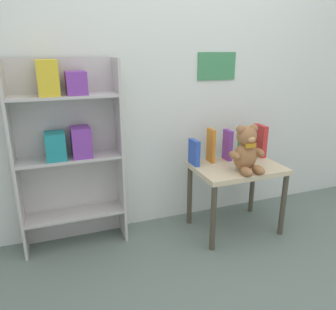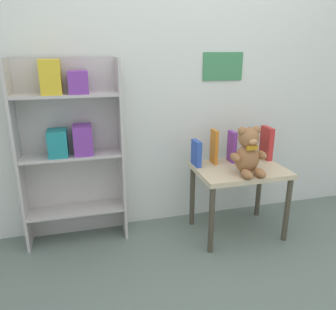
{
  "view_description": "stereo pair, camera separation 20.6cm",
  "coord_description": "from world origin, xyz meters",
  "px_view_note": "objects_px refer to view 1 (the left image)",
  "views": [
    {
      "loc": [
        -0.94,
        -1.04,
        1.36
      ],
      "look_at": [
        -0.19,
        0.99,
        0.66
      ],
      "focal_mm": 35.0,
      "sensor_mm": 36.0,
      "label": 1
    },
    {
      "loc": [
        -0.75,
        -1.11,
        1.36
      ],
      "look_at": [
        -0.19,
        0.99,
        0.66
      ],
      "focal_mm": 35.0,
      "sensor_mm": 36.0,
      "label": 2
    }
  ],
  "objects_px": {
    "bookshelf_side": "(68,144)",
    "book_standing_orange": "(211,146)",
    "book_standing_blue": "(194,152)",
    "book_standing_green": "(244,146)",
    "book_standing_red": "(260,141)",
    "book_standing_purple": "(228,145)",
    "display_table": "(237,175)",
    "teddy_bear": "(247,150)"
  },
  "relations": [
    {
      "from": "book_standing_purple",
      "to": "book_standing_red",
      "type": "height_order",
      "value": "book_standing_red"
    },
    {
      "from": "book_standing_orange",
      "to": "bookshelf_side",
      "type": "bearing_deg",
      "value": 174.39
    },
    {
      "from": "book_standing_green",
      "to": "display_table",
      "type": "bearing_deg",
      "value": -134.14
    },
    {
      "from": "display_table",
      "to": "teddy_bear",
      "type": "height_order",
      "value": "teddy_bear"
    },
    {
      "from": "book_standing_purple",
      "to": "book_standing_green",
      "type": "xyz_separation_m",
      "value": [
        0.15,
        -0.0,
        -0.02
      ]
    },
    {
      "from": "bookshelf_side",
      "to": "book_standing_green",
      "type": "height_order",
      "value": "bookshelf_side"
    },
    {
      "from": "display_table",
      "to": "book_standing_orange",
      "type": "distance_m",
      "value": 0.3
    },
    {
      "from": "book_standing_green",
      "to": "book_standing_orange",
      "type": "bearing_deg",
      "value": 179.55
    },
    {
      "from": "bookshelf_side",
      "to": "display_table",
      "type": "relative_size",
      "value": 2.02
    },
    {
      "from": "book_standing_blue",
      "to": "book_standing_purple",
      "type": "bearing_deg",
      "value": 1.44
    },
    {
      "from": "bookshelf_side",
      "to": "book_standing_orange",
      "type": "relative_size",
      "value": 5.05
    },
    {
      "from": "bookshelf_side",
      "to": "book_standing_purple",
      "type": "relative_size",
      "value": 5.5
    },
    {
      "from": "teddy_bear",
      "to": "book_standing_red",
      "type": "xyz_separation_m",
      "value": [
        0.3,
        0.26,
        -0.02
      ]
    },
    {
      "from": "book_standing_purple",
      "to": "book_standing_red",
      "type": "distance_m",
      "value": 0.3
    },
    {
      "from": "book_standing_blue",
      "to": "book_standing_orange",
      "type": "xyz_separation_m",
      "value": [
        0.15,
        0.02,
        0.03
      ]
    },
    {
      "from": "teddy_bear",
      "to": "book_standing_orange",
      "type": "xyz_separation_m",
      "value": [
        -0.14,
        0.27,
        -0.02
      ]
    },
    {
      "from": "book_standing_green",
      "to": "book_standing_red",
      "type": "relative_size",
      "value": 0.76
    },
    {
      "from": "book_standing_blue",
      "to": "display_table",
      "type": "bearing_deg",
      "value": -27.03
    },
    {
      "from": "book_standing_blue",
      "to": "book_standing_red",
      "type": "height_order",
      "value": "book_standing_red"
    },
    {
      "from": "display_table",
      "to": "book_standing_orange",
      "type": "bearing_deg",
      "value": 133.71
    },
    {
      "from": "book_standing_green",
      "to": "book_standing_red",
      "type": "height_order",
      "value": "book_standing_red"
    },
    {
      "from": "display_table",
      "to": "book_standing_orange",
      "type": "height_order",
      "value": "book_standing_orange"
    },
    {
      "from": "book_standing_green",
      "to": "teddy_bear",
      "type": "bearing_deg",
      "value": -120.06
    },
    {
      "from": "book_standing_orange",
      "to": "book_standing_purple",
      "type": "bearing_deg",
      "value": 0.1
    },
    {
      "from": "book_standing_red",
      "to": "book_standing_blue",
      "type": "bearing_deg",
      "value": -176.91
    },
    {
      "from": "bookshelf_side",
      "to": "book_standing_green",
      "type": "distance_m",
      "value": 1.34
    },
    {
      "from": "book_standing_green",
      "to": "book_standing_red",
      "type": "xyz_separation_m",
      "value": [
        0.15,
        -0.0,
        0.03
      ]
    },
    {
      "from": "display_table",
      "to": "teddy_bear",
      "type": "relative_size",
      "value": 1.94
    },
    {
      "from": "teddy_bear",
      "to": "book_standing_orange",
      "type": "relative_size",
      "value": 1.29
    },
    {
      "from": "bookshelf_side",
      "to": "book_standing_purple",
      "type": "xyz_separation_m",
      "value": [
        1.19,
        -0.1,
        -0.1
      ]
    },
    {
      "from": "teddy_bear",
      "to": "book_standing_red",
      "type": "height_order",
      "value": "teddy_bear"
    },
    {
      "from": "book_standing_green",
      "to": "book_standing_red",
      "type": "bearing_deg",
      "value": -0.59
    },
    {
      "from": "book_standing_green",
      "to": "bookshelf_side",
      "type": "bearing_deg",
      "value": 175.66
    },
    {
      "from": "bookshelf_side",
      "to": "display_table",
      "type": "xyz_separation_m",
      "value": [
        1.19,
        -0.25,
        -0.3
      ]
    },
    {
      "from": "book_standing_red",
      "to": "book_standing_green",
      "type": "bearing_deg",
      "value": -178.92
    },
    {
      "from": "bookshelf_side",
      "to": "book_standing_orange",
      "type": "distance_m",
      "value": 1.05
    },
    {
      "from": "bookshelf_side",
      "to": "book_standing_red",
      "type": "xyz_separation_m",
      "value": [
        1.48,
        -0.1,
        -0.09
      ]
    },
    {
      "from": "display_table",
      "to": "book_standing_purple",
      "type": "xyz_separation_m",
      "value": [
        0.0,
        0.16,
        0.2
      ]
    },
    {
      "from": "book_standing_orange",
      "to": "book_standing_purple",
      "type": "height_order",
      "value": "book_standing_orange"
    },
    {
      "from": "teddy_bear",
      "to": "book_standing_green",
      "type": "xyz_separation_m",
      "value": [
        0.15,
        0.26,
        -0.05
      ]
    },
    {
      "from": "book_standing_orange",
      "to": "teddy_bear",
      "type": "bearing_deg",
      "value": -62.08
    },
    {
      "from": "book_standing_green",
      "to": "book_standing_blue",
      "type": "bearing_deg",
      "value": -177.91
    }
  ]
}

